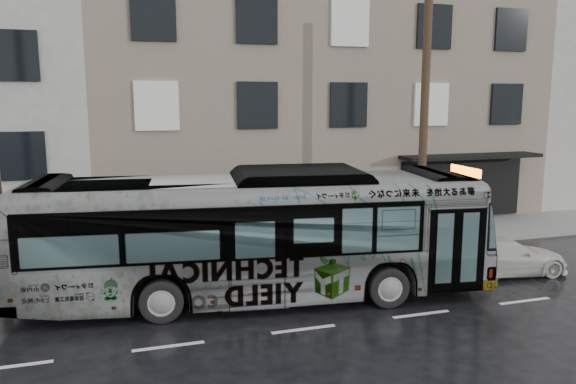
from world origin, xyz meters
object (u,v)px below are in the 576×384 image
(sign_post, at_px, (446,210))
(white_sedan, at_px, (503,256))
(bus, at_px, (255,235))
(utility_pole_front, at_px, (424,122))

(sign_post, bearing_deg, white_sedan, -93.61)
(sign_post, bearing_deg, bus, -157.76)
(sign_post, xyz_separation_m, white_sedan, (-0.23, -3.59, -0.76))
(utility_pole_front, bearing_deg, white_sedan, -76.30)
(utility_pole_front, distance_m, white_sedan, 5.49)
(bus, bearing_deg, utility_pole_front, -57.53)
(utility_pole_front, xyz_separation_m, bus, (-7.09, -3.35, -2.86))
(utility_pole_front, distance_m, sign_post, 3.48)
(utility_pole_front, relative_size, sign_post, 3.75)
(utility_pole_front, height_order, sign_post, utility_pole_front)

